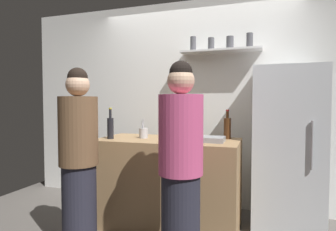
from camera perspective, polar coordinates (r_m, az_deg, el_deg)
back_wall_assembly at (r=3.67m, az=5.80°, el=2.53°), size 4.80×0.32×2.60m
refrigerator at (r=3.23m, az=22.76°, el=-6.01°), size 0.68×0.69×1.67m
counter at (r=3.09m, az=0.00°, el=-13.29°), size 1.48×0.72×0.92m
baking_pan at (r=2.83m, az=7.86°, el=-4.73°), size 0.34×0.24×0.05m
utensil_holder at (r=3.09m, az=-4.97°, el=-3.49°), size 0.09×0.09×0.22m
wine_bottle_dark_glass at (r=3.08m, az=-11.52°, el=-2.33°), size 0.07×0.07×0.33m
wine_bottle_green_glass at (r=3.17m, az=2.85°, el=-2.44°), size 0.07×0.07×0.30m
wine_bottle_amber_glass at (r=3.07m, az=11.85°, el=-2.39°), size 0.08×0.08×0.31m
water_bottle_plastic at (r=3.16m, az=6.32°, el=-2.55°), size 0.08×0.08×0.23m
person_pink_top at (r=2.20m, az=2.57°, el=-10.79°), size 0.34×0.34×1.62m
person_brown_jacket at (r=2.65m, az=-17.54°, el=-8.72°), size 0.34×0.34×1.61m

